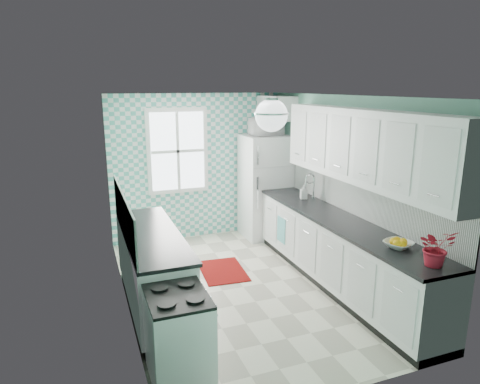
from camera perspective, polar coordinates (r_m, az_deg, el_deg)
name	(u,v)px	position (r m, az deg, el deg)	size (l,w,h in m)	color
floor	(243,288)	(5.87, 0.42, -12.63)	(3.00, 4.40, 0.02)	silver
ceiling	(243,95)	(5.25, 0.47, 12.79)	(3.00, 4.40, 0.02)	white
wall_back	(197,167)	(7.48, -5.70, 3.37)	(3.00, 0.02, 2.50)	#6EB29A
wall_front	(343,262)	(3.56, 13.58, -9.07)	(3.00, 0.02, 2.50)	#6EB29A
wall_left	(121,209)	(5.09, -15.61, -2.14)	(0.02, 4.40, 2.50)	#6EB29A
wall_right	(344,187)	(6.12, 13.75, 0.64)	(0.02, 4.40, 2.50)	#6EB29A
accent_wall	(198,167)	(7.46, -5.66, 3.34)	(3.00, 0.01, 2.50)	#4CB1A4
window	(178,151)	(7.30, -8.32, 5.42)	(1.04, 0.05, 1.44)	white
backsplash_right	(360,198)	(5.80, 15.75, -0.76)	(0.02, 3.60, 0.51)	white
backsplash_left	(124,215)	(5.04, -15.24, -2.94)	(0.02, 2.15, 0.51)	white
upper_cabinets_right	(364,147)	(5.42, 16.18, 5.81)	(0.33, 3.20, 0.90)	white
upper_cabinet_fridge	(276,108)	(7.45, 4.78, 11.10)	(0.40, 0.74, 0.40)	white
ceiling_light	(271,115)	(4.52, 4.19, 10.19)	(0.34, 0.34, 0.35)	silver
base_cabinets_right	(338,254)	(5.87, 12.98, -8.07)	(0.60, 3.60, 0.90)	white
countertop_right	(339,220)	(5.71, 13.11, -3.72)	(0.63, 3.60, 0.04)	black
base_cabinets_left	(152,272)	(5.33, -11.60, -10.35)	(0.60, 2.15, 0.90)	white
countertop_left	(152,234)	(5.16, -11.69, -5.56)	(0.63, 2.15, 0.04)	black
fridge	(265,186)	(7.52, 3.40, 0.74)	(0.78, 0.77, 1.80)	white
stove	(179,335)	(4.12, -8.19, -18.32)	(0.54, 0.67, 0.81)	white
sink	(303,201)	(6.52, 8.46, -1.17)	(0.48, 0.40, 0.53)	silver
rug	(223,271)	(6.32, -2.31, -10.45)	(0.61, 0.87, 0.01)	maroon
dish_towel	(281,230)	(6.58, 5.55, -5.05)	(0.02, 0.26, 0.39)	#4EAEA9
fruit_bowl	(399,245)	(4.89, 20.39, -6.58)	(0.29, 0.29, 0.07)	silver
potted_plant	(436,247)	(4.50, 24.69, -6.74)	(0.33, 0.29, 0.37)	red
soap_bottle	(304,192)	(6.58, 8.50, 0.01)	(0.10, 0.10, 0.21)	#8DB0BC
microwave	(266,127)	(7.36, 3.52, 8.68)	(0.53, 0.36, 0.29)	white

